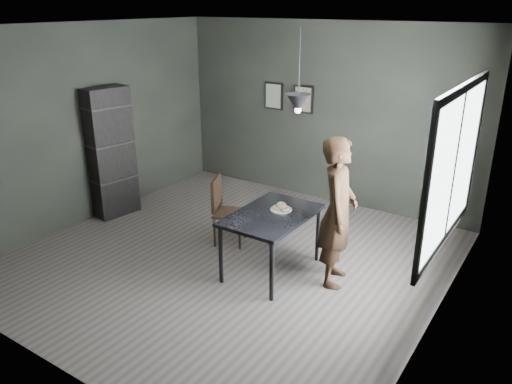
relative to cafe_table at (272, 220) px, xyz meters
The scene contains 13 objects.
ground 0.90m from the cafe_table, behind, with size 5.00×5.00×0.00m, color #342F2D.
back_wall 2.67m from the cafe_table, 103.50° to the left, with size 5.00×0.10×2.80m, color black.
ceiling 2.21m from the cafe_table, behind, with size 5.00×5.00×0.02m.
window_assembly 2.10m from the cafe_table, ahead, with size 0.04×1.96×1.56m.
cafe_table is the anchor object (origin of this frame).
white_plate 0.17m from the cafe_table, 70.67° to the left, with size 0.23×0.23×0.01m, color silver.
donut_pile 0.19m from the cafe_table, 70.67° to the left, with size 0.21×0.16×0.09m.
woman 0.78m from the cafe_table, 16.54° to the left, with size 0.63×0.41×1.73m, color black.
wood_chair 1.00m from the cafe_table, 161.29° to the left, with size 0.52×0.52×0.91m.
shelf_unit 2.94m from the cafe_table, behind, with size 0.36×0.64×1.92m, color black.
pendant_lamp 1.41m from the cafe_table, 21.80° to the left, with size 0.28×0.28×0.86m.
framed_print_left 3.03m from the cafe_table, 121.30° to the left, with size 0.34×0.04×0.44m.
framed_print_right 2.80m from the cafe_table, 111.06° to the left, with size 0.34×0.04×0.44m.
Camera 1 is at (3.37, -4.52, 3.05)m, focal length 35.00 mm.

